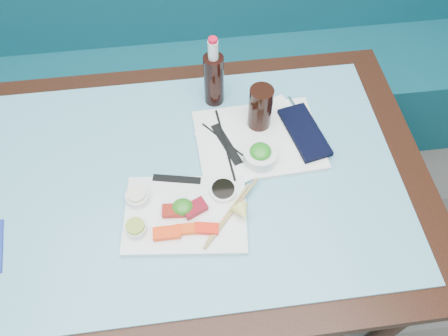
{
  "coord_description": "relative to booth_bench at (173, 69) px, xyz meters",
  "views": [
    {
      "loc": [
        0.04,
        0.8,
        1.78
      ],
      "look_at": [
        0.12,
        1.44,
        0.8
      ],
      "focal_mm": 35.0,
      "sensor_mm": 36.0,
      "label": 1
    }
  ],
  "objects": [
    {
      "name": "booth_bench",
      "position": [
        0.0,
        0.0,
        0.0
      ],
      "size": [
        3.0,
        0.56,
        1.17
      ],
      "color": "#0D4A57",
      "rests_on": "ground"
    },
    {
      "name": "dining_table",
      "position": [
        0.0,
        -0.84,
        0.29
      ],
      "size": [
        1.4,
        0.9,
        0.75
      ],
      "color": "black",
      "rests_on": "ground"
    },
    {
      "name": "glass_top",
      "position": [
        0.0,
        -0.84,
        0.38
      ],
      "size": [
        1.22,
        0.76,
        0.01
      ],
      "primitive_type": "cube",
      "color": "#5EA4BD",
      "rests_on": "dining_table"
    },
    {
      "name": "sashimi_plate",
      "position": [
        0.01,
        -0.96,
        0.39
      ],
      "size": [
        0.34,
        0.26,
        0.02
      ],
      "primitive_type": "cube",
      "rotation": [
        0.0,
        0.0,
        -0.11
      ],
      "color": "white",
      "rests_on": "glass_top"
    },
    {
      "name": "salmon_left",
      "position": [
        -0.04,
        -1.01,
        0.41
      ],
      "size": [
        0.07,
        0.03,
        0.02
      ],
      "primitive_type": "cube",
      "rotation": [
        0.0,
        0.0,
        -0.01
      ],
      "color": "#FF380A",
      "rests_on": "sashimi_plate"
    },
    {
      "name": "salmon_mid",
      "position": [
        0.01,
        -1.01,
        0.41
      ],
      "size": [
        0.06,
        0.03,
        0.01
      ],
      "primitive_type": "cube",
      "rotation": [
        0.0,
        0.0,
        -0.04
      ],
      "color": "#FF440A",
      "rests_on": "sashimi_plate"
    },
    {
      "name": "salmon_right",
      "position": [
        0.06,
        -1.01,
        0.41
      ],
      "size": [
        0.06,
        0.04,
        0.01
      ],
      "primitive_type": "cube",
      "rotation": [
        0.0,
        0.0,
        -0.19
      ],
      "color": "#F61F09",
      "rests_on": "sashimi_plate"
    },
    {
      "name": "tuna_left",
      "position": [
        -0.02,
        -0.95,
        0.41
      ],
      "size": [
        0.06,
        0.04,
        0.02
      ],
      "primitive_type": "cube",
      "rotation": [
        0.0,
        0.0,
        -0.09
      ],
      "color": "maroon",
      "rests_on": "sashimi_plate"
    },
    {
      "name": "tuna_right",
      "position": [
        0.03,
        -0.95,
        0.41
      ],
      "size": [
        0.07,
        0.06,
        0.02
      ],
      "primitive_type": "cube",
      "rotation": [
        0.0,
        0.0,
        0.43
      ],
      "color": "maroon",
      "rests_on": "sashimi_plate"
    },
    {
      "name": "seaweed_garnish",
      "position": [
        0.0,
        -0.95,
        0.41
      ],
      "size": [
        0.06,
        0.06,
        0.03
      ],
      "primitive_type": "ellipsoid",
      "rotation": [
        0.0,
        0.0,
        -0.15
      ],
      "color": "#2B771B",
      "rests_on": "sashimi_plate"
    },
    {
      "name": "ramekin_wasabi",
      "position": [
        -0.12,
        -0.99,
        0.41
      ],
      "size": [
        0.05,
        0.05,
        0.02
      ],
      "primitive_type": "cylinder",
      "rotation": [
        0.0,
        0.0,
        -0.01
      ],
      "color": "white",
      "rests_on": "sashimi_plate"
    },
    {
      "name": "wasabi_fill",
      "position": [
        -0.12,
        -0.99,
        0.43
      ],
      "size": [
        0.06,
        0.06,
        0.01
      ],
      "primitive_type": "cylinder",
      "rotation": [
        0.0,
        0.0,
        -0.35
      ],
      "color": "#95B038",
      "rests_on": "ramekin_wasabi"
    },
    {
      "name": "ramekin_ginger",
      "position": [
        -0.11,
        -0.9,
        0.41
      ],
      "size": [
        0.07,
        0.07,
        0.03
      ],
      "primitive_type": "cylinder",
      "rotation": [
        0.0,
        0.0,
        -0.22
      ],
      "color": "white",
      "rests_on": "sashimi_plate"
    },
    {
      "name": "ginger_fill",
      "position": [
        -0.11,
        -0.9,
        0.43
      ],
      "size": [
        0.05,
        0.05,
        0.01
      ],
      "primitive_type": "cylinder",
      "rotation": [
        0.0,
        0.0,
        -0.02
      ],
      "color": "beige",
      "rests_on": "ramekin_ginger"
    },
    {
      "name": "soy_dish",
      "position": [
        0.11,
        -0.91,
        0.41
      ],
      "size": [
        0.09,
        0.09,
        0.01
      ],
      "primitive_type": "cylinder",
      "rotation": [
        0.0,
        0.0,
        -0.21
      ],
      "color": "white",
      "rests_on": "sashimi_plate"
    },
    {
      "name": "soy_fill",
      "position": [
        0.11,
        -0.91,
        0.42
      ],
      "size": [
        0.08,
        0.08,
        0.01
      ],
      "primitive_type": "cylinder",
      "rotation": [
        0.0,
        0.0,
        -0.32
      ],
      "color": "black",
      "rests_on": "soy_dish"
    },
    {
      "name": "lemon_wedge",
      "position": [
        0.15,
        -0.99,
        0.42
      ],
      "size": [
        0.05,
        0.05,
        0.05
      ],
      "primitive_type": "cone",
      "rotation": [
        1.57,
        0.0,
        0.28
      ],
      "color": "#EAE66E",
      "rests_on": "sashimi_plate"
    },
    {
      "name": "chopstick_sleeve",
      "position": [
        -0.01,
        -0.85,
        0.4
      ],
      "size": [
        0.13,
        0.05,
        0.0
      ],
      "primitive_type": "cube",
      "rotation": [
        0.0,
        0.0,
        -0.21
      ],
      "color": "black",
      "rests_on": "sashimi_plate"
    },
    {
      "name": "wooden_chopstick_a",
      "position": [
        0.12,
        -0.97,
        0.4
      ],
      "size": [
        0.14,
        0.16,
        0.01
      ],
      "primitive_type": "cylinder",
      "rotation": [
        1.57,
        0.0,
        -0.7
      ],
      "color": "tan",
      "rests_on": "sashimi_plate"
    },
    {
      "name": "wooden_chopstick_b",
      "position": [
        0.13,
        -0.97,
        0.4
      ],
      "size": [
        0.17,
        0.19,
        0.01
      ],
      "primitive_type": "cylinder",
      "rotation": [
        1.57,
        0.0,
        -0.73
      ],
      "color": "#AA8B50",
      "rests_on": "sashimi_plate"
    },
    {
      "name": "serving_tray",
      "position": [
        0.24,
        -0.74,
        0.39
      ],
      "size": [
        0.37,
        0.28,
        0.01
      ],
      "primitive_type": "cube",
      "rotation": [
        0.0,
        0.0,
        0.04
      ],
      "color": "white",
      "rests_on": "glass_top"
    },
    {
      "name": "paper_placemat",
      "position": [
        0.24,
        -0.74,
        0.4
      ],
      "size": [
        0.37,
        0.32,
        0.0
      ],
      "primitive_type": "cube",
      "rotation": [
        0.0,
        0.0,
        0.4
      ],
      "color": "white",
      "rests_on": "serving_tray"
    },
    {
      "name": "seaweed_bowl",
      "position": [
        0.23,
        -0.81,
        0.42
      ],
      "size": [
        0.12,
        0.12,
        0.04
      ],
      "primitive_type": "cylinder",
      "rotation": [
        0.0,
        0.0,
        0.4
      ],
      "color": "white",
      "rests_on": "serving_tray"
    },
    {
      "name": "seaweed_salad",
      "position": [
        0.23,
        -0.81,
        0.44
      ],
      "size": [
        0.08,
        0.08,
        0.03
      ],
      "primitive_type": "ellipsoid",
      "rotation": [
        0.0,
        0.0,
        -0.35
      ],
      "color": "#23841E",
      "rests_on": "seaweed_bowl"
    },
    {
      "name": "cola_glass",
      "position": [
        0.25,
        -0.68,
        0.47
      ],
      "size": [
        0.07,
        0.07,
        0.14
      ],
      "primitive_type": "cylinder",
      "rotation": [
        0.0,
        0.0,
        0.08
      ],
      "color": "black",
      "rests_on": "serving_tray"
    },
    {
      "name": "navy_pouch",
      "position": [
        0.37,
        -0.74,
        0.4
      ],
      "size": [
        0.13,
        0.21,
        0.02
      ],
      "primitive_type": "cube",
      "rotation": [
        0.0,
        0.0,
        0.21
      ],
      "color": "black",
      "rests_on": "serving_tray"
    },
    {
      "name": "fork",
      "position": [
        0.37,
        -0.63,
        0.4
      ],
      "size": [
        0.03,
        0.08,
        0.01
      ],
      "primitive_type": "cylinder",
      "rotation": [
        1.57,
        0.0,
        0.23
      ],
      "color": "white",
      "rests_on": "serving_tray"
    },
    {
      "name": "black_chopstick_a",
      "position": [
        0.14,
        -0.75,
        0.4
      ],
      "size": [
        0.03,
        0.26,
        0.01
      ],
      "primitive_type": "cylinder",
      "rotation": [
        1.57,
        0.0,
        0.09
      ],
      "color": "black",
      "rests_on": "serving_tray"
    },
    {
      "name": "black_chopstick_b",
      "position": [
        0.15,
        -0.75,
        0.4
      ],
      "size": [
        0.13,
        0.17,
        0.01
      ],
      "primitive_type": "cylinder",
      "rotation": [
        1.57,
        0.0,
        0.66
      ],
      "color": "black",
      "rests_on": "serving_tray"
    },
    {
      "name": "tray_sleeve",
      "position": [
        0.14,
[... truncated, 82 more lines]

